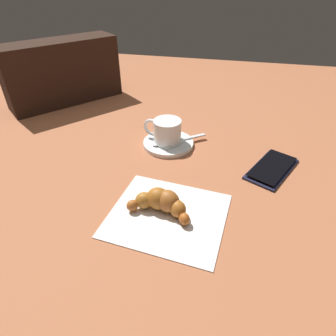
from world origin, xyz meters
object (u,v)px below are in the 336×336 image
object	(u,v)px
teaspoon	(171,141)
napkin	(168,215)
espresso_cup	(166,131)
cell_phone	(272,168)
sugar_packet	(174,144)
saucer	(168,143)
croissant	(161,202)
laptop_bag	(62,72)

from	to	relation	value
teaspoon	napkin	distance (m)	0.24
espresso_cup	cell_phone	world-z (taller)	espresso_cup
teaspoon	sugar_packet	distance (m)	0.01
saucer	sugar_packet	xyz separation A→B (m)	(-0.01, -0.02, 0.01)
sugar_packet	cell_phone	distance (m)	0.23
sugar_packet	croissant	bearing A→B (deg)	-140.97
croissant	napkin	bearing A→B (deg)	-121.66
teaspoon	croissant	distance (m)	0.23
teaspoon	saucer	bearing A→B (deg)	67.43
espresso_cup	teaspoon	world-z (taller)	espresso_cup
saucer	espresso_cup	size ratio (longest dim) A/B	1.27
saucer	croissant	distance (m)	0.23
espresso_cup	cell_phone	xyz separation A→B (m)	(-0.05, -0.24, -0.03)
saucer	sugar_packet	distance (m)	0.02
espresso_cup	laptop_bag	world-z (taller)	laptop_bag
croissant	sugar_packet	bearing A→B (deg)	5.60
espresso_cup	teaspoon	xyz separation A→B (m)	(-0.00, -0.01, -0.03)
sugar_packet	laptop_bag	xyz separation A→B (m)	(0.21, 0.39, 0.08)
napkin	croissant	world-z (taller)	croissant
saucer	croissant	size ratio (longest dim) A/B	0.99
espresso_cup	croissant	bearing A→B (deg)	-169.29
saucer	cell_phone	world-z (taller)	same
saucer	cell_phone	bearing A→B (deg)	-102.24
sugar_packet	napkin	bearing A→B (deg)	-137.83
croissant	laptop_bag	bearing A→B (deg)	44.23
saucer	laptop_bag	world-z (taller)	laptop_bag
teaspoon	sugar_packet	bearing A→B (deg)	-133.75
laptop_bag	cell_phone	bearing A→B (deg)	107.57
espresso_cup	teaspoon	distance (m)	0.03
espresso_cup	croissant	xyz separation A→B (m)	(-0.23, -0.04, -0.02)
saucer	laptop_bag	distance (m)	0.43
saucer	sugar_packet	bearing A→B (deg)	-126.80
teaspoon	napkin	world-z (taller)	teaspoon
cell_phone	sugar_packet	bearing A→B (deg)	80.03
teaspoon	napkin	xyz separation A→B (m)	(-0.23, -0.04, -0.01)
sugar_packet	laptop_bag	distance (m)	0.45
croissant	cell_phone	xyz separation A→B (m)	(0.17, -0.20, -0.02)
espresso_cup	napkin	xyz separation A→B (m)	(-0.23, -0.06, -0.04)
espresso_cup	laptop_bag	xyz separation A→B (m)	(0.20, 0.37, 0.05)
saucer	croissant	bearing A→B (deg)	-170.43
napkin	cell_phone	size ratio (longest dim) A/B	1.29
napkin	cell_phone	bearing A→B (deg)	-45.90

